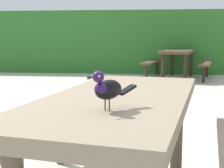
# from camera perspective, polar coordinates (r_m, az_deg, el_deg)

# --- Properties ---
(hedge_wall) EXTENTS (28.00, 2.08, 1.86)m
(hedge_wall) POSITION_cam_1_polar(r_m,az_deg,el_deg) (10.72, 4.40, 7.30)
(hedge_wall) COLOR #2D6B28
(hedge_wall) RESTS_ON ground
(picnic_table_foreground) EXTENTS (1.96, 1.99, 0.74)m
(picnic_table_foreground) POSITION_cam_1_polar(r_m,az_deg,el_deg) (1.95, 1.44, -7.15)
(picnic_table_foreground) COLOR #84725B
(picnic_table_foreground) RESTS_ON ground
(bird_grackle) EXTENTS (0.21, 0.23, 0.18)m
(bird_grackle) POSITION_cam_1_polar(r_m,az_deg,el_deg) (1.47, -0.93, -0.75)
(bird_grackle) COLOR black
(bird_grackle) RESTS_ON picnic_table_foreground
(picnic_table_mid_left) EXTENTS (2.02, 2.04, 0.74)m
(picnic_table_mid_left) POSITION_cam_1_polar(r_m,az_deg,el_deg) (8.79, 11.38, 4.57)
(picnic_table_mid_left) COLOR #473828
(picnic_table_mid_left) RESTS_ON ground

